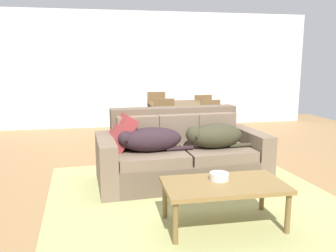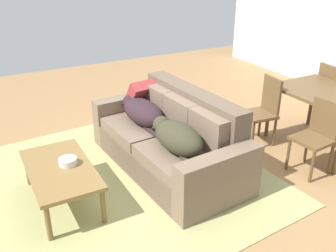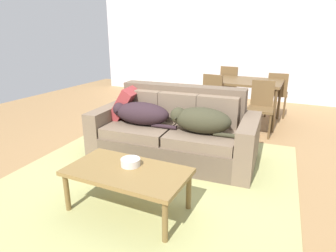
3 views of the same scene
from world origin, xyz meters
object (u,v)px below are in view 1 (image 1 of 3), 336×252
at_px(dining_chair_near_right, 212,123).
at_px(bowl_on_coffee_table, 219,176).
at_px(dog_on_left_cushion, 150,139).
at_px(dining_chair_far_right, 201,113).
at_px(dog_on_right_cushion, 214,136).
at_px(throw_pillow_by_left_arm, 121,133).
at_px(coffee_table, 224,188).
at_px(dining_chair_far_left, 156,112).
at_px(dining_chair_near_left, 164,124).
at_px(couch, 180,154).
at_px(dining_table, 184,107).

bearing_deg(dining_chair_near_right, bowl_on_coffee_table, -111.27).
bearing_deg(dog_on_left_cushion, dining_chair_far_right, 58.43).
height_order(dog_on_right_cushion, throw_pillow_by_left_arm, throw_pillow_by_left_arm).
height_order(coffee_table, dining_chair_far_left, dining_chair_far_left).
bearing_deg(throw_pillow_by_left_arm, coffee_table, -56.91).
xyz_separation_m(dining_chair_far_left, dining_chair_far_right, (0.95, -0.04, -0.02)).
bearing_deg(dog_on_right_cushion, dining_chair_near_left, 99.28).
height_order(bowl_on_coffee_table, dining_chair_far_right, dining_chair_far_right).
distance_m(couch, throw_pillow_by_left_arm, 0.83).
bearing_deg(coffee_table, dog_on_left_cushion, 114.79).
distance_m(dog_on_left_cushion, dining_table, 2.40).
distance_m(couch, dining_chair_far_right, 2.80).
xyz_separation_m(dining_chair_near_left, dining_chair_far_left, (0.05, 1.25, 0.02)).
height_order(couch, dining_chair_far_right, couch).
bearing_deg(dining_chair_far_left, dining_chair_near_left, 93.80).
distance_m(couch, dining_table, 2.12).
height_order(dog_on_right_cushion, bowl_on_coffee_table, dog_on_right_cushion).
distance_m(throw_pillow_by_left_arm, dining_chair_near_left, 1.62).
bearing_deg(coffee_table, dining_chair_far_right, 77.11).
height_order(throw_pillow_by_left_arm, dining_chair_near_right, throw_pillow_by_left_arm).
height_order(couch, dog_on_right_cushion, couch).
bearing_deg(dining_table, dining_chair_near_right, -56.73).
bearing_deg(dining_chair_far_right, dining_chair_near_left, 47.75).
xyz_separation_m(couch, dog_on_right_cushion, (0.40, -0.16, 0.27)).
bearing_deg(throw_pillow_by_left_arm, dog_on_left_cushion, -28.10).
relative_size(throw_pillow_by_left_arm, dining_table, 0.37).
relative_size(dining_chair_near_left, dining_chair_far_right, 1.05).
xyz_separation_m(dog_on_right_cushion, throw_pillow_by_left_arm, (-1.17, 0.16, 0.05)).
distance_m(coffee_table, bowl_on_coffee_table, 0.12).
relative_size(coffee_table, dining_table, 0.89).
bearing_deg(dining_chair_near_right, dining_table, 118.41).
bearing_deg(dog_on_left_cushion, dining_chair_near_left, 69.83).
relative_size(dog_on_right_cushion, throw_pillow_by_left_arm, 1.91).
bearing_deg(bowl_on_coffee_table, dining_chair_far_right, 76.57).
bearing_deg(dining_chair_far_right, dining_table, 45.62).
relative_size(dog_on_right_cushion, bowl_on_coffee_table, 4.77).
bearing_deg(dining_table, dining_chair_near_left, -127.43).
distance_m(dining_chair_near_left, dining_chair_far_right, 1.56).
relative_size(coffee_table, dining_chair_near_left, 1.23).
xyz_separation_m(bowl_on_coffee_table, dining_chair_near_right, (0.80, 2.71, 0.02)).
distance_m(dining_table, dining_chair_near_left, 0.82).
height_order(dog_on_left_cushion, coffee_table, dog_on_left_cushion).
bearing_deg(dining_chair_far_right, bowl_on_coffee_table, 73.82).
bearing_deg(dog_on_left_cushion, dining_table, 62.94).
relative_size(dog_on_right_cushion, dining_chair_near_right, 1.01).
height_order(couch, dining_chair_near_right, couch).
relative_size(couch, bowl_on_coffee_table, 11.87).
xyz_separation_m(couch, throw_pillow_by_left_arm, (-0.77, -0.00, 0.32)).
bearing_deg(bowl_on_coffee_table, dining_table, 82.87).
relative_size(dog_on_left_cushion, dining_chair_far_left, 0.98).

